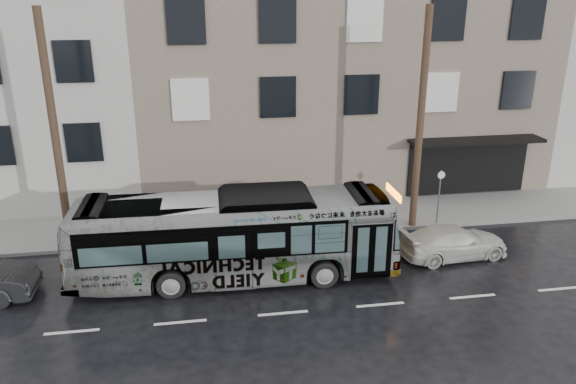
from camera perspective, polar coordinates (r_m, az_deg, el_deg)
name	(u,v)px	position (r m, az deg, el deg)	size (l,w,h in m)	color
ground	(272,276)	(20.29, -1.60, -8.52)	(120.00, 120.00, 0.00)	black
sidewalk	(257,221)	(24.66, -3.14, -3.01)	(90.00, 3.60, 0.15)	gray
building_taupe	(331,70)	(31.55, 4.34, 12.25)	(20.00, 12.00, 11.00)	gray
utility_pole_front	(420,122)	(23.32, 13.30, 6.96)	(0.30, 0.30, 9.00)	#503A28
utility_pole_rear	(55,135)	(22.21, -22.59, 5.33)	(0.30, 0.30, 9.00)	#503A28
sign_post	(439,197)	(24.66, 15.07, -0.50)	(0.06, 0.06, 2.40)	slate
bus	(234,237)	(19.63, -5.47, -4.52)	(2.64, 11.27, 3.14)	#B2B2B2
white_sedan	(454,242)	(22.32, 16.47, -4.90)	(1.70, 4.19, 1.22)	beige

